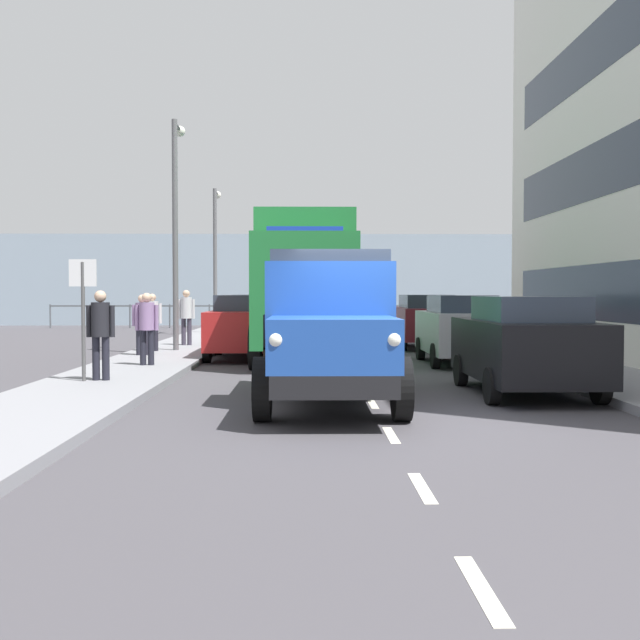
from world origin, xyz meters
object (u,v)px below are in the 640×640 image
at_px(car_silver_kerbside_1, 459,328).
at_px(car_grey_oppositeside_1, 257,319).
at_px(lorry_cargo_green, 305,282).
at_px(pedestrian_couple_b, 186,313).
at_px(lamp_post_far, 216,246).
at_px(truck_vintage_blue, 329,332).
at_px(car_red_oppositeside_0, 244,326).
at_px(lamp_post_promenade, 176,214).
at_px(street_sign, 83,298).
at_px(car_black_kerbside_near, 525,344).
at_px(car_maroon_kerbside_2, 425,320).
at_px(pedestrian_by_lamp, 147,323).
at_px(car_white_oppositeside_2, 268,313).
at_px(pedestrian_couple_a, 142,320).
at_px(pedestrian_with_bag, 152,317).
at_px(pedestrian_strolling, 101,328).

xyz_separation_m(car_silver_kerbside_1, car_grey_oppositeside_1, (5.51, -6.97, 0.00)).
xyz_separation_m(lorry_cargo_green, pedestrian_couple_b, (3.72, -3.43, -0.91)).
bearing_deg(lamp_post_far, pedestrian_couple_b, 90.13).
height_order(truck_vintage_blue, car_red_oppositeside_0, truck_vintage_blue).
height_order(lamp_post_promenade, street_sign, lamp_post_promenade).
xyz_separation_m(car_black_kerbside_near, pedestrian_couple_b, (7.58, -10.64, 0.27)).
distance_m(car_maroon_kerbside_2, pedestrian_by_lamp, 10.48).
relative_size(car_black_kerbside_near, pedestrian_couple_b, 2.33).
relative_size(pedestrian_couple_b, lamp_post_promenade, 0.26).
distance_m(car_grey_oppositeside_1, pedestrian_couple_b, 2.95).
height_order(car_white_oppositeside_2, pedestrian_couple_b, pedestrian_couple_b).
xyz_separation_m(pedestrian_couple_b, lamp_post_far, (0.02, -7.84, 2.55)).
xyz_separation_m(car_black_kerbside_near, lamp_post_promenade, (7.56, -8.74, 3.15)).
relative_size(pedestrian_by_lamp, pedestrian_couple_a, 1.03).
relative_size(truck_vintage_blue, car_grey_oppositeside_1, 1.27).
xyz_separation_m(truck_vintage_blue, car_grey_oppositeside_1, (2.05, -14.13, -0.28)).
xyz_separation_m(lorry_cargo_green, car_red_oppositeside_0, (1.65, -0.28, -1.18)).
xyz_separation_m(car_red_oppositeside_0, pedestrian_with_bag, (2.64, -0.74, 0.20)).
relative_size(car_grey_oppositeside_1, lamp_post_promenade, 0.68).
distance_m(car_maroon_kerbside_2, car_red_oppositeside_0, 6.78).
distance_m(pedestrian_strolling, lamp_post_far, 17.63).
distance_m(car_grey_oppositeside_1, pedestrian_strolling, 11.89).
relative_size(pedestrian_by_lamp, pedestrian_with_bag, 1.01).
relative_size(car_maroon_kerbside_2, pedestrian_by_lamp, 2.52).
bearing_deg(car_white_oppositeside_2, pedestrian_by_lamp, 82.98).
relative_size(car_white_oppositeside_2, lamp_post_promenade, 0.68).
distance_m(car_red_oppositeside_0, street_sign, 7.05).
xyz_separation_m(lorry_cargo_green, lamp_post_far, (3.74, -11.27, 1.64)).
height_order(car_white_oppositeside_2, pedestrian_strolling, pedestrian_strolling).
bearing_deg(truck_vintage_blue, car_maroon_kerbside_2, -105.11).
bearing_deg(car_red_oppositeside_0, car_silver_kerbside_1, 162.62).
relative_size(lorry_cargo_green, street_sign, 3.65).
height_order(pedestrian_couple_b, lamp_post_promenade, lamp_post_promenade).
distance_m(pedestrian_couple_b, lamp_post_far, 8.24).
bearing_deg(car_maroon_kerbside_2, street_sign, 52.93).
relative_size(car_black_kerbside_near, car_white_oppositeside_2, 0.90).
height_order(pedestrian_strolling, lamp_post_far, lamp_post_far).
bearing_deg(car_silver_kerbside_1, street_sign, 31.41).
xyz_separation_m(car_black_kerbside_near, pedestrian_with_bag, (8.15, -8.22, 0.20)).
height_order(car_black_kerbside_near, car_maroon_kerbside_2, same).
bearing_deg(pedestrian_by_lamp, car_white_oppositeside_2, -97.02).
distance_m(car_black_kerbside_near, car_white_oppositeside_2, 20.33).
distance_m(car_black_kerbside_near, car_red_oppositeside_0, 9.29).
relative_size(car_black_kerbside_near, pedestrian_by_lamp, 2.46).
distance_m(lorry_cargo_green, pedestrian_by_lamp, 4.88).
distance_m(truck_vintage_blue, car_white_oppositeside_2, 21.07).
height_order(lorry_cargo_green, car_silver_kerbside_1, lorry_cargo_green).
xyz_separation_m(truck_vintage_blue, car_maroon_kerbside_2, (-3.46, -12.82, -0.28)).
relative_size(car_grey_oppositeside_1, pedestrian_strolling, 2.66).
bearing_deg(pedestrian_strolling, pedestrian_couple_b, -90.47).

